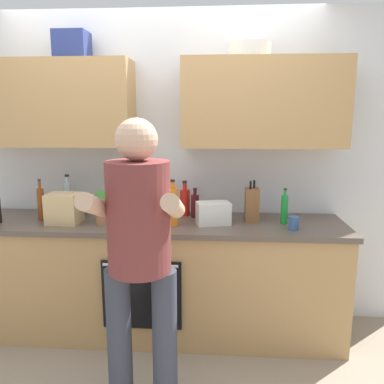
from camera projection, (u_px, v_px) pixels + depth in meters
ground_plane at (158, 330)px, 3.08m from camera, size 12.00×12.00×0.00m
back_wall_unit at (160, 139)px, 3.05m from camera, size 4.00×0.38×2.50m
counter at (156, 277)px, 2.99m from camera, size 2.84×0.67×0.90m
person_standing at (139, 247)px, 2.06m from camera, size 0.49×0.45×1.67m
bottle_oil at (127, 198)px, 3.02m from camera, size 0.07×0.07×0.34m
bottle_hotsauce at (185, 202)px, 3.06m from camera, size 0.08×0.08×0.28m
bottle_water at (68, 196)px, 3.12m from camera, size 0.05×0.05×0.32m
bottle_soda at (284, 209)px, 2.82m from camera, size 0.05×0.05×0.26m
bottle_juice at (173, 206)px, 2.77m from camera, size 0.08×0.08×0.34m
bottle_wine at (195, 205)px, 3.01m from camera, size 0.06×0.06×0.23m
bottle_vinegar at (41, 204)px, 2.91m from camera, size 0.05×0.05×0.32m
cup_stoneware at (87, 209)px, 3.11m from camera, size 0.08×0.08×0.08m
cup_tea at (294, 223)px, 2.68m from camera, size 0.07×0.07×0.10m
mixing_bowl at (152, 214)px, 2.97m from camera, size 0.25×0.25×0.07m
knife_block at (252, 205)px, 2.89m from camera, size 0.10×0.14×0.31m
potted_herb at (103, 205)px, 2.80m from camera, size 0.16×0.16×0.26m
grocery_bag_produce at (213, 213)px, 2.82m from camera, size 0.27×0.20×0.16m
grocery_bag_bread at (64, 208)px, 2.84m from camera, size 0.24×0.20×0.22m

